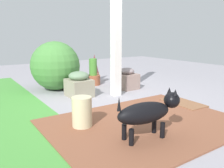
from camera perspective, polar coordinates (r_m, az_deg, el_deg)
name	(u,v)px	position (r m, az deg, el deg)	size (l,w,h in m)	color
ground_plane	(108,100)	(4.05, -0.87, -3.92)	(12.00, 12.00, 0.00)	#99959E
brick_path	(145,123)	(3.03, 8.14, -9.48)	(1.80, 2.40, 0.02)	brown
porch_pillar	(116,30)	(4.21, 1.00, 13.13)	(0.15, 0.15, 2.39)	white
stone_planter_nearest	(127,79)	(4.85, 3.63, 1.21)	(0.44, 0.41, 0.44)	gray
stone_planter_mid	(79,85)	(4.28, -8.11, -0.13)	(0.46, 0.42, 0.46)	gray
round_shrub	(55,66)	(4.86, -13.73, 4.38)	(0.99, 0.99, 0.99)	#47833C
terracotta_pot_spiky	(95,68)	(5.74, -4.30, 3.95)	(0.22, 0.22, 0.65)	#BF704E
terracotta_pot_tall	(93,76)	(5.24, -4.65, 2.06)	(0.31, 0.31, 0.59)	#9A5134
dog	(148,112)	(2.52, 8.92, -6.76)	(0.29, 0.78, 0.54)	black
ceramic_urn	(82,112)	(2.85, -7.38, -6.93)	(0.24, 0.24, 0.38)	beige
doormat	(183,103)	(3.99, 16.99, -4.50)	(0.72, 0.38, 0.03)	brown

